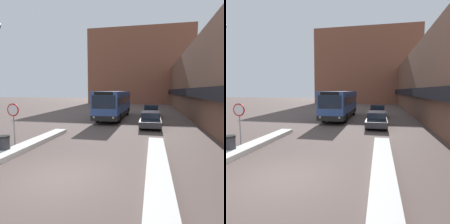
% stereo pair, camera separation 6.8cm
% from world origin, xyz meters
% --- Properties ---
extents(ground_plane, '(160.00, 160.00, 0.00)m').
position_xyz_m(ground_plane, '(0.00, 0.00, 0.00)').
color(ground_plane, brown).
extents(building_row_right, '(5.50, 60.00, 8.58)m').
position_xyz_m(building_row_right, '(9.97, 24.00, 4.28)').
color(building_row_right, brown).
rests_on(building_row_right, ground_plane).
extents(building_backdrop_far, '(26.00, 8.00, 18.64)m').
position_xyz_m(building_backdrop_far, '(0.00, 46.82, 9.32)').
color(building_backdrop_far, brown).
rests_on(building_backdrop_far, ground_plane).
extents(snow_bank_left, '(0.90, 10.24, 0.26)m').
position_xyz_m(snow_bank_left, '(-3.60, 2.61, 0.13)').
color(snow_bank_left, silver).
rests_on(snow_bank_left, ground_plane).
extents(snow_bank_right, '(0.90, 11.44, 0.22)m').
position_xyz_m(snow_bank_right, '(3.60, 0.64, 0.11)').
color(snow_bank_right, silver).
rests_on(snow_bank_right, ground_plane).
extents(city_bus, '(2.56, 10.60, 3.15)m').
position_xyz_m(city_bus, '(-1.01, 16.25, 1.71)').
color(city_bus, '#335193').
rests_on(city_bus, ground_plane).
extents(parked_car_front, '(1.84, 4.51, 1.37)m').
position_xyz_m(parked_car_front, '(3.20, 11.43, 0.70)').
color(parked_car_front, '#38383D').
rests_on(parked_car_front, ground_plane).
extents(parked_car_back, '(1.86, 4.24, 1.52)m').
position_xyz_m(parked_car_back, '(3.20, 18.29, 0.76)').
color(parked_car_back, black).
rests_on(parked_car_back, ground_plane).
extents(stop_sign, '(0.76, 0.08, 2.48)m').
position_xyz_m(stop_sign, '(-4.73, 3.80, 1.81)').
color(stop_sign, gray).
rests_on(stop_sign, ground_plane).
extents(trash_bin, '(0.59, 0.59, 0.95)m').
position_xyz_m(trash_bin, '(-4.04, 2.13, 0.48)').
color(trash_bin, '#38383D').
rests_on(trash_bin, ground_plane).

